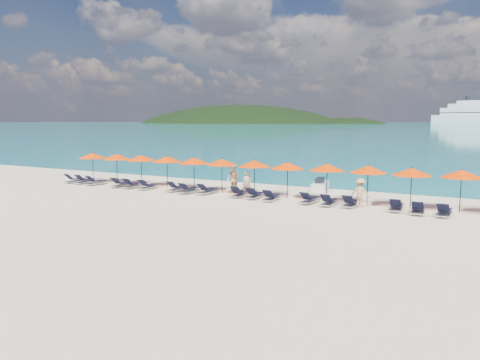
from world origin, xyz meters
The scene contains 37 objects.
ground centered at (0.00, 0.00, 0.00)m, with size 1400.00×1400.00×0.00m, color beige.
headland_main centered at (-300.00, 540.00, -38.00)m, with size 374.00×242.00×126.50m.
headland_small centered at (-150.00, 560.00, -35.00)m, with size 162.00×126.00×85.50m.
jetski centered at (2.97, 8.86, 0.35)m, with size 1.30×2.50×0.85m.
beachgoer_a centered at (-0.25, 4.37, 0.79)m, with size 0.58×0.38×1.58m, color tan.
beachgoer_b centered at (-1.45, 4.69, 0.96)m, with size 0.93×0.54×1.92m, color tan.
beachgoer_c centered at (6.89, 4.10, 0.81)m, with size 1.04×0.48×1.61m, color tan.
umbrella_0 centered at (-14.05, 4.90, 2.02)m, with size 2.10×2.10×2.28m.
umbrella_1 centered at (-11.65, 4.98, 2.02)m, with size 2.10×2.10×2.28m.
umbrella_2 centered at (-9.34, 5.05, 2.02)m, with size 2.10×2.10×2.28m.
umbrella_3 centered at (-7.01, 5.07, 2.02)m, with size 2.10×2.10×2.28m.
umbrella_4 centered at (-4.62, 4.94, 2.02)m, with size 2.10×2.10×2.28m.
umbrella_5 centered at (-2.40, 4.92, 2.02)m, with size 2.10×2.10×2.28m.
umbrella_6 centered at (-0.07, 5.02, 2.02)m, with size 2.10×2.10×2.28m.
umbrella_7 centered at (2.28, 4.80, 2.02)m, with size 2.10×2.10×2.28m.
umbrella_8 centered at (4.69, 5.02, 2.02)m, with size 2.10×2.10×2.28m.
umbrella_9 centered at (7.07, 5.03, 2.02)m, with size 2.10×2.10×2.28m.
umbrella_10 centered at (9.40, 4.90, 2.02)m, with size 2.10×2.10×2.28m.
umbrella_11 centered at (11.80, 5.09, 2.02)m, with size 2.10×2.10×2.28m.
lounger_0 centered at (-14.63, 3.58, 0.24)m, with size 0.75×1.74×0.66m.
lounger_1 centered at (-13.59, 3.60, 0.24)m, with size 0.73×1.74×0.66m.
lounger_2 centered at (-12.36, 3.54, 0.24)m, with size 0.76×1.75×0.66m.
lounger_3 centered at (-10.02, 3.57, 0.24)m, with size 0.70×1.73×0.66m.
lounger_4 centered at (-8.92, 3.56, 0.24)m, with size 0.79×1.75×0.66m.
lounger_5 centered at (-7.58, 3.61, 0.24)m, with size 0.74×1.74×0.66m.
lounger_6 centered at (-5.32, 3.88, 0.24)m, with size 0.66×1.71×0.66m.
lounger_7 centered at (-4.14, 3.59, 0.24)m, with size 0.71×1.73×0.66m.
lounger_8 centered at (-2.92, 3.89, 0.24)m, with size 0.68×1.72×0.66m.
lounger_9 centered at (-0.53, 3.84, 0.24)m, with size 0.76×1.75×0.66m.
lounger_10 centered at (0.56, 3.82, 0.24)m, with size 0.75×1.74×0.66m.
lounger_11 centered at (1.80, 3.55, 0.24)m, with size 0.76×1.75×0.66m.
lounger_12 centered at (4.08, 3.81, 0.24)m, with size 0.76×1.74×0.66m.
lounger_13 centered at (5.27, 3.67, 0.24)m, with size 0.64×1.71×0.66m.
lounger_14 centered at (6.46, 3.86, 0.24)m, with size 0.66×1.71×0.66m.
lounger_15 centered at (8.85, 3.90, 0.24)m, with size 0.77×1.75×0.66m.
lounger_16 centered at (9.96, 3.66, 0.24)m, with size 0.76×1.75×0.66m.
lounger_17 centered at (11.19, 3.64, 0.24)m, with size 0.64×1.71×0.66m.
Camera 1 is at (13.28, -21.17, 4.76)m, focal length 35.00 mm.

